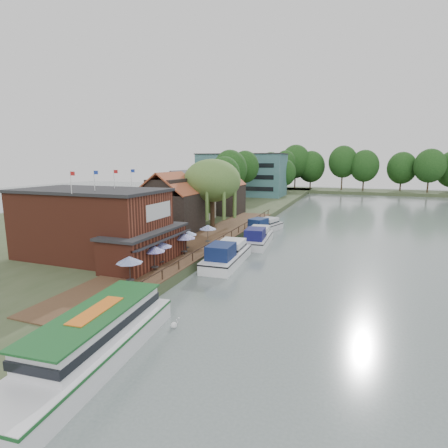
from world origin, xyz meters
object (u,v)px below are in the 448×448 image
(pub, at_px, (107,224))
(umbrella_0, at_px, (130,270))
(cottage_c, at_px, (223,192))
(umbrella_2, at_px, (161,253))
(tour_boat, at_px, (91,339))
(cruiser_2, at_px, (264,224))
(cottage_b, at_px, (183,195))
(umbrella_4, at_px, (186,240))
(cruiser_1, at_px, (258,235))
(cottage_a, at_px, (170,202))
(swan, at_px, (174,325))
(cruiser_0, at_px, (227,252))
(umbrella_5, at_px, (208,234))
(willow, at_px, (212,194))
(umbrella_3, at_px, (184,244))
(umbrella_1, at_px, (154,258))
(hotel_block, at_px, (242,174))

(pub, relative_size, umbrella_0, 8.42)
(cottage_c, relative_size, umbrella_2, 3.58)
(pub, relative_size, tour_boat, 1.50)
(umbrella_0, xyz_separation_m, cruiser_2, (3.66, 30.50, -1.12))
(cottage_b, xyz_separation_m, cottage_c, (4.00, 9.00, 0.00))
(umbrella_4, bearing_deg, umbrella_2, -88.27)
(umbrella_0, bearing_deg, pub, 138.95)
(cottage_c, relative_size, cruiser_1, 0.82)
(cottage_a, bearing_deg, swan, -60.69)
(pub, distance_m, umbrella_4, 8.65)
(cottage_c, bearing_deg, cruiser_0, -68.65)
(cottage_a, bearing_deg, cruiser_2, 39.65)
(umbrella_4, distance_m, umbrella_5, 3.94)
(pub, xyz_separation_m, cottage_a, (-1.00, 15.00, 0.60))
(umbrella_0, height_order, cruiser_2, umbrella_0)
(willow, bearing_deg, tour_boat, -78.56)
(pub, distance_m, cottage_c, 34.01)
(cruiser_0, relative_size, tour_boat, 0.81)
(umbrella_2, bearing_deg, umbrella_3, 84.30)
(willow, height_order, umbrella_4, willow)
(swan, bearing_deg, cruiser_1, 92.15)
(cruiser_0, relative_size, cruiser_1, 1.05)
(cottage_a, relative_size, cruiser_1, 0.83)
(umbrella_1, distance_m, cruiser_1, 18.56)
(hotel_block, xyz_separation_m, swan, (20.78, -80.56, -6.93))
(umbrella_0, distance_m, swan, 7.24)
(umbrella_5, bearing_deg, umbrella_1, -92.28)
(umbrella_0, height_order, cruiser_0, umbrella_0)
(umbrella_5, bearing_deg, swan, -73.72)
(cruiser_0, bearing_deg, pub, -155.42)
(umbrella_0, relative_size, tour_boat, 0.18)
(willow, bearing_deg, swan, -72.56)
(umbrella_3, bearing_deg, cruiser_1, 67.25)
(cruiser_0, bearing_deg, cottage_b, 125.42)
(cottage_b, relative_size, cruiser_2, 0.99)
(tour_boat, distance_m, swan, 5.90)
(pub, xyz_separation_m, umbrella_1, (6.82, -2.15, -2.36))
(swan, bearing_deg, hotel_block, 104.47)
(cottage_a, distance_m, umbrella_0, 22.58)
(willow, bearing_deg, cottage_a, -131.99)
(hotel_block, relative_size, cruiser_2, 2.62)
(cottage_b, distance_m, umbrella_5, 19.56)
(willow, bearing_deg, umbrella_3, -78.28)
(cottage_a, height_order, umbrella_5, cottage_a)
(cottage_b, bearing_deg, umbrella_5, -54.32)
(hotel_block, distance_m, willow, 52.29)
(pub, distance_m, cottage_b, 25.33)
(pub, relative_size, swan, 45.45)
(umbrella_1, xyz_separation_m, umbrella_5, (0.46, 11.44, 0.00))
(umbrella_1, bearing_deg, cottage_c, 100.69)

